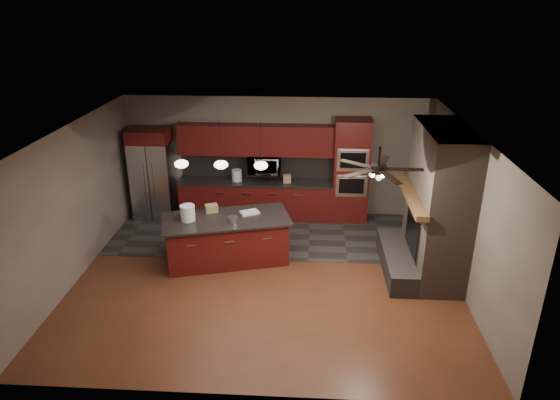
# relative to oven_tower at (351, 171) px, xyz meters

# --- Properties ---
(ground) EXTENTS (7.00, 7.00, 0.00)m
(ground) POSITION_rel_oven_tower_xyz_m (-1.70, -2.69, -1.19)
(ground) COLOR brown
(ground) RESTS_ON ground
(ceiling) EXTENTS (7.00, 6.00, 0.02)m
(ceiling) POSITION_rel_oven_tower_xyz_m (-1.70, -2.69, 1.61)
(ceiling) COLOR white
(ceiling) RESTS_ON back_wall
(back_wall) EXTENTS (7.00, 0.02, 2.80)m
(back_wall) POSITION_rel_oven_tower_xyz_m (-1.70, 0.31, 0.21)
(back_wall) COLOR gray
(back_wall) RESTS_ON ground
(right_wall) EXTENTS (0.02, 6.00, 2.80)m
(right_wall) POSITION_rel_oven_tower_xyz_m (1.80, -2.69, 0.21)
(right_wall) COLOR gray
(right_wall) RESTS_ON ground
(left_wall) EXTENTS (0.02, 6.00, 2.80)m
(left_wall) POSITION_rel_oven_tower_xyz_m (-5.20, -2.69, 0.21)
(left_wall) COLOR gray
(left_wall) RESTS_ON ground
(slate_tile_patch) EXTENTS (7.00, 2.40, 0.01)m
(slate_tile_patch) POSITION_rel_oven_tower_xyz_m (-1.70, -0.89, -1.19)
(slate_tile_patch) COLOR #363430
(slate_tile_patch) RESTS_ON ground
(fireplace_column) EXTENTS (1.30, 2.10, 2.80)m
(fireplace_column) POSITION_rel_oven_tower_xyz_m (1.34, -2.29, 0.11)
(fireplace_column) COLOR brown
(fireplace_column) RESTS_ON ground
(back_cabinetry) EXTENTS (3.59, 0.64, 2.20)m
(back_cabinetry) POSITION_rel_oven_tower_xyz_m (-2.18, 0.05, -0.30)
(back_cabinetry) COLOR #5B1012
(back_cabinetry) RESTS_ON ground
(oven_tower) EXTENTS (0.80, 0.63, 2.38)m
(oven_tower) POSITION_rel_oven_tower_xyz_m (0.00, 0.00, 0.00)
(oven_tower) COLOR #5B1012
(oven_tower) RESTS_ON ground
(microwave) EXTENTS (0.73, 0.41, 0.50)m
(microwave) POSITION_rel_oven_tower_xyz_m (-1.98, 0.06, 0.11)
(microwave) COLOR silver
(microwave) RESTS_ON back_cabinetry
(refrigerator) EXTENTS (0.91, 0.75, 2.12)m
(refrigerator) POSITION_rel_oven_tower_xyz_m (-4.56, -0.07, -0.13)
(refrigerator) COLOR silver
(refrigerator) RESTS_ON ground
(kitchen_island) EXTENTS (2.63, 1.69, 0.92)m
(kitchen_island) POSITION_rel_oven_tower_xyz_m (-2.53, -2.11, -0.73)
(kitchen_island) COLOR #5B1012
(kitchen_island) RESTS_ON ground
(white_bucket) EXTENTS (0.36, 0.36, 0.30)m
(white_bucket) POSITION_rel_oven_tower_xyz_m (-3.24, -2.25, -0.12)
(white_bucket) COLOR white
(white_bucket) RESTS_ON kitchen_island
(paint_can) EXTENTS (0.19, 0.19, 0.12)m
(paint_can) POSITION_rel_oven_tower_xyz_m (-2.37, -2.31, -0.21)
(paint_can) COLOR #A9A9AE
(paint_can) RESTS_ON kitchen_island
(paint_tray) EXTENTS (0.43, 0.38, 0.04)m
(paint_tray) POSITION_rel_oven_tower_xyz_m (-2.10, -1.86, -0.25)
(paint_tray) COLOR silver
(paint_tray) RESTS_ON kitchen_island
(cardboard_box) EXTENTS (0.29, 0.25, 0.15)m
(cardboard_box) POSITION_rel_oven_tower_xyz_m (-2.86, -1.84, -0.20)
(cardboard_box) COLOR olive
(cardboard_box) RESTS_ON kitchen_island
(counter_bucket) EXTENTS (0.31, 0.31, 0.26)m
(counter_bucket) POSITION_rel_oven_tower_xyz_m (-2.62, 0.01, -0.16)
(counter_bucket) COLOR silver
(counter_bucket) RESTS_ON back_cabinetry
(counter_box) EXTENTS (0.20, 0.17, 0.19)m
(counter_box) POSITION_rel_oven_tower_xyz_m (-1.45, -0.04, -0.20)
(counter_box) COLOR #AE7A59
(counter_box) RESTS_ON back_cabinetry
(pendant_left) EXTENTS (0.26, 0.26, 0.92)m
(pendant_left) POSITION_rel_oven_tower_xyz_m (-3.35, -1.99, 0.77)
(pendant_left) COLOR black
(pendant_left) RESTS_ON ceiling
(pendant_center) EXTENTS (0.26, 0.26, 0.92)m
(pendant_center) POSITION_rel_oven_tower_xyz_m (-2.60, -1.99, 0.77)
(pendant_center) COLOR black
(pendant_center) RESTS_ON ceiling
(pendant_right) EXTENTS (0.26, 0.26, 0.92)m
(pendant_right) POSITION_rel_oven_tower_xyz_m (-1.85, -1.99, 0.77)
(pendant_right) COLOR black
(pendant_right) RESTS_ON ceiling
(ceiling_fan) EXTENTS (1.27, 1.33, 0.41)m
(ceiling_fan) POSITION_rel_oven_tower_xyz_m (0.10, -3.49, 1.27)
(ceiling_fan) COLOR black
(ceiling_fan) RESTS_ON ceiling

